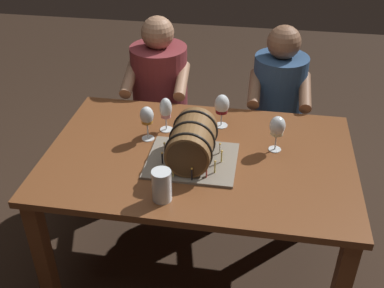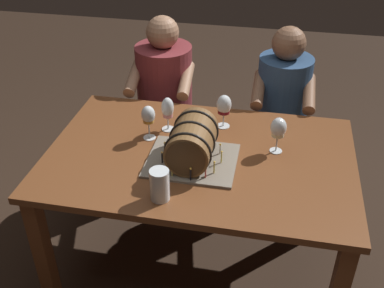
% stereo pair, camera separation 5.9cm
% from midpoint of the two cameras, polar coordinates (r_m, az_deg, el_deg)
% --- Properties ---
extents(ground_plane, '(8.00, 8.00, 0.00)m').
position_cam_midpoint_polar(ground_plane, '(2.75, 1.43, -14.21)').
color(ground_plane, '#332319').
extents(dining_table, '(1.49, 0.97, 0.75)m').
position_cam_midpoint_polar(dining_table, '(2.31, 1.65, -3.31)').
color(dining_table, brown).
rests_on(dining_table, ground).
extents(barrel_cake, '(0.42, 0.35, 0.22)m').
position_cam_midpoint_polar(barrel_cake, '(2.15, 0.78, 0.05)').
color(barrel_cake, gray).
rests_on(barrel_cake, dining_table).
extents(wine_glass_white, '(0.08, 0.08, 0.19)m').
position_cam_midpoint_polar(wine_glass_white, '(2.25, 11.31, 1.82)').
color(wine_glass_white, white).
rests_on(wine_glass_white, dining_table).
extents(wine_glass_rose, '(0.07, 0.07, 0.19)m').
position_cam_midpoint_polar(wine_glass_rose, '(2.39, -2.31, 4.26)').
color(wine_glass_rose, white).
rests_on(wine_glass_rose, dining_table).
extents(wine_glass_red, '(0.08, 0.08, 0.18)m').
position_cam_midpoint_polar(wine_glass_red, '(2.42, 4.65, 4.66)').
color(wine_glass_red, white).
rests_on(wine_glass_red, dining_table).
extents(wine_glass_amber, '(0.07, 0.07, 0.18)m').
position_cam_midpoint_polar(wine_glass_amber, '(2.32, -4.67, 3.42)').
color(wine_glass_amber, white).
rests_on(wine_glass_amber, dining_table).
extents(beer_pint, '(0.08, 0.08, 0.15)m').
position_cam_midpoint_polar(beer_pint, '(1.95, -3.12, -5.13)').
color(beer_pint, white).
rests_on(beer_pint, dining_table).
extents(person_seated_left, '(0.41, 0.49, 1.16)m').
position_cam_midpoint_polar(person_seated_left, '(3.08, -2.77, 4.50)').
color(person_seated_left, '#4C1B1E').
rests_on(person_seated_left, ground).
extents(person_seated_right, '(0.36, 0.45, 1.15)m').
position_cam_midpoint_polar(person_seated_right, '(3.02, 11.24, 2.67)').
color(person_seated_right, '#1B2D46').
rests_on(person_seated_right, ground).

